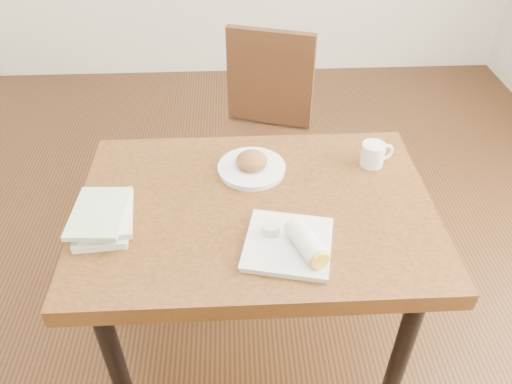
{
  "coord_description": "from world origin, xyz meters",
  "views": [
    {
      "loc": [
        -0.06,
        -1.18,
        1.78
      ],
      "look_at": [
        0.0,
        0.0,
        0.8
      ],
      "focal_mm": 35.0,
      "sensor_mm": 36.0,
      "label": 1
    }
  ],
  "objects_px": {
    "plate_scone": "(252,165)",
    "book_stack": "(103,217)",
    "table": "(256,225)",
    "plate_burrito": "(293,243)",
    "chair_far": "(264,124)",
    "coffee_mug": "(374,154)"
  },
  "relations": [
    {
      "from": "plate_scone",
      "to": "book_stack",
      "type": "distance_m",
      "value": 0.51
    },
    {
      "from": "table",
      "to": "plate_burrito",
      "type": "bearing_deg",
      "value": -64.5
    },
    {
      "from": "plate_scone",
      "to": "plate_burrito",
      "type": "bearing_deg",
      "value": -74.83
    },
    {
      "from": "table",
      "to": "plate_burrito",
      "type": "relative_size",
      "value": 3.87
    },
    {
      "from": "plate_burrito",
      "to": "table",
      "type": "bearing_deg",
      "value": 115.5
    },
    {
      "from": "chair_far",
      "to": "plate_burrito",
      "type": "distance_m",
      "value": 1.02
    },
    {
      "from": "chair_far",
      "to": "book_stack",
      "type": "distance_m",
      "value": 1.04
    },
    {
      "from": "chair_far",
      "to": "plate_burrito",
      "type": "height_order",
      "value": "chair_far"
    },
    {
      "from": "plate_scone",
      "to": "book_stack",
      "type": "bearing_deg",
      "value": -151.54
    },
    {
      "from": "plate_scone",
      "to": "coffee_mug",
      "type": "height_order",
      "value": "coffee_mug"
    },
    {
      "from": "coffee_mug",
      "to": "chair_far",
      "type": "bearing_deg",
      "value": 119.3
    },
    {
      "from": "chair_far",
      "to": "plate_scone",
      "type": "distance_m",
      "value": 0.67
    },
    {
      "from": "plate_scone",
      "to": "coffee_mug",
      "type": "xyz_separation_m",
      "value": [
        0.42,
        0.02,
        0.02
      ]
    },
    {
      "from": "book_stack",
      "to": "plate_scone",
      "type": "bearing_deg",
      "value": 28.46
    },
    {
      "from": "plate_scone",
      "to": "plate_burrito",
      "type": "height_order",
      "value": "plate_burrito"
    },
    {
      "from": "chair_far",
      "to": "plate_scone",
      "type": "relative_size",
      "value": 4.13
    },
    {
      "from": "chair_far",
      "to": "plate_scone",
      "type": "xyz_separation_m",
      "value": [
        -0.08,
        -0.62,
        0.22
      ]
    },
    {
      "from": "table",
      "to": "plate_scone",
      "type": "height_order",
      "value": "plate_scone"
    },
    {
      "from": "chair_far",
      "to": "book_stack",
      "type": "bearing_deg",
      "value": -121.62
    },
    {
      "from": "plate_burrito",
      "to": "book_stack",
      "type": "bearing_deg",
      "value": 166.72
    },
    {
      "from": "chair_far",
      "to": "book_stack",
      "type": "height_order",
      "value": "chair_far"
    },
    {
      "from": "coffee_mug",
      "to": "book_stack",
      "type": "bearing_deg",
      "value": -163.07
    }
  ]
}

